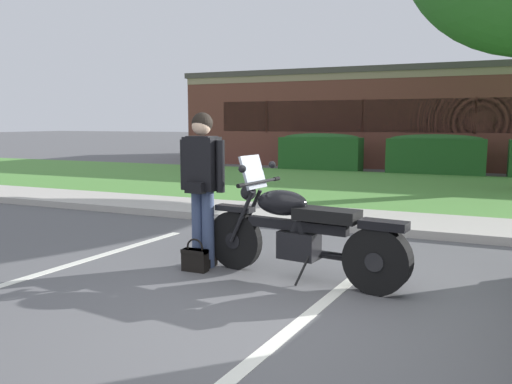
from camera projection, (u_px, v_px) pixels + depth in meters
ground_plane at (308, 318)px, 4.24m from camera, size 140.00×140.00×0.00m
curb_strip at (382, 230)px, 7.40m from camera, size 60.00×0.20×0.12m
concrete_walk at (391, 221)px, 8.17m from camera, size 60.00×1.50×0.08m
grass_lawn at (420, 189)px, 12.13m from camera, size 60.00×7.18×0.06m
stall_stripe_0 at (51, 270)px, 5.58m from camera, size 0.55×4.39×0.01m
stall_stripe_1 at (315, 310)px, 4.42m from camera, size 0.55×4.39×0.01m
motorcycle at (308, 234)px, 5.17m from camera, size 2.24×0.82×1.26m
rider_person at (202, 178)px, 5.64m from camera, size 0.57×0.32×1.70m
handbag at (195, 258)px, 5.56m from camera, size 0.28×0.13×0.36m
hedge_left at (321, 151)px, 17.02m from camera, size 2.67×0.90×1.24m
hedge_center_left at (435, 154)px, 15.61m from camera, size 2.84×0.90×1.24m
brick_building at (476, 118)px, 20.16m from camera, size 21.08×8.83×3.49m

